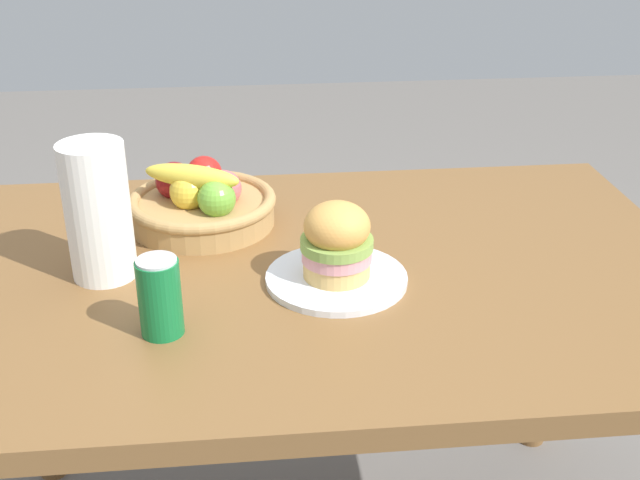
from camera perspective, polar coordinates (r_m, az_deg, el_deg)
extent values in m
cube|color=brown|center=(1.44, -0.71, -2.59)|extent=(1.40, 0.90, 0.04)
cylinder|color=brown|center=(2.01, -19.73, -7.64)|extent=(0.07, 0.07, 0.71)
cylinder|color=brown|center=(2.07, 15.80, -5.86)|extent=(0.07, 0.07, 0.71)
cylinder|color=white|center=(1.37, 1.18, -2.74)|extent=(0.24, 0.24, 0.01)
cylinder|color=#DBAD60|center=(1.36, 1.18, -1.97)|extent=(0.11, 0.11, 0.03)
cylinder|color=pink|center=(1.35, 1.19, -0.99)|extent=(0.12, 0.12, 0.02)
cylinder|color=#84A84C|center=(1.34, 1.20, -0.23)|extent=(0.12, 0.12, 0.02)
ellipsoid|color=#DF9F4D|center=(1.33, 1.22, 0.99)|extent=(0.11, 0.11, 0.08)
cylinder|color=#147238|center=(1.23, -11.31, -4.05)|extent=(0.07, 0.07, 0.12)
cylinder|color=silver|center=(1.20, -11.57, -1.45)|extent=(0.06, 0.06, 0.00)
cylinder|color=tan|center=(1.59, -8.33, 1.97)|extent=(0.28, 0.28, 0.05)
torus|color=tan|center=(1.58, -8.39, 2.79)|extent=(0.29, 0.29, 0.02)
sphere|color=#D16066|center=(1.56, -6.91, 3.66)|extent=(0.07, 0.07, 0.07)
sphere|color=red|center=(1.64, -8.23, 4.68)|extent=(0.07, 0.07, 0.07)
sphere|color=maroon|center=(1.61, -10.30, 4.17)|extent=(0.08, 0.08, 0.08)
sphere|color=gold|center=(1.56, -9.29, 3.44)|extent=(0.08, 0.08, 0.08)
sphere|color=#6BAD38|center=(1.52, -7.35, 2.93)|extent=(0.07, 0.07, 0.07)
ellipsoid|color=yellow|center=(1.54, -9.11, 4.51)|extent=(0.20, 0.13, 0.06)
cylinder|color=white|center=(1.40, -15.50, 1.95)|extent=(0.11, 0.11, 0.24)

